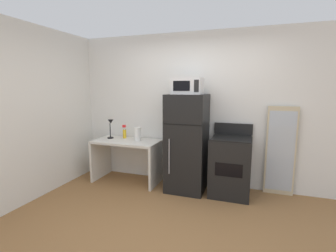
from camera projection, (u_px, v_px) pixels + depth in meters
ground_plane at (164, 233)px, 2.87m from camera, size 12.00×12.00×0.00m
wall_back_white at (197, 110)px, 4.25m from camera, size 5.00×0.10×2.60m
wall_left_brick at (14, 115)px, 3.38m from camera, size 0.10×4.00×2.60m
desk at (127, 153)px, 4.40m from camera, size 1.17×0.63×0.75m
desk_lamp at (111, 126)px, 4.47m from camera, size 0.14×0.12×0.35m
paper_towel_roll at (138, 134)px, 4.29m from camera, size 0.11×0.11×0.24m
spray_bottle at (125, 133)px, 4.52m from camera, size 0.06×0.06×0.25m
refrigerator at (187, 143)px, 4.00m from camera, size 0.61×0.66×1.57m
microwave at (187, 86)px, 3.83m from camera, size 0.46×0.35×0.26m
oven_range at (230, 166)px, 3.84m from camera, size 0.61×0.61×1.10m
leaning_mirror at (281, 151)px, 3.81m from camera, size 0.44×0.03×1.40m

